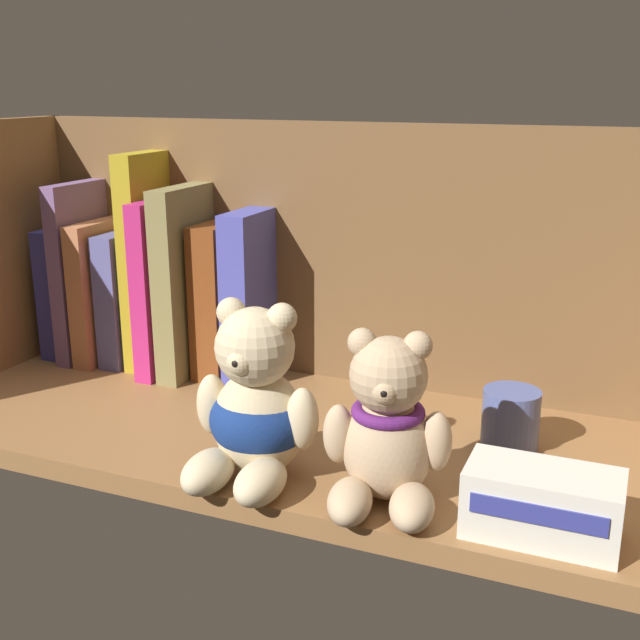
# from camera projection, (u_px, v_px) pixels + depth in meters

# --- Properties ---
(shelf_board) EXTENTS (0.83, 0.29, 0.02)m
(shelf_board) POSITION_uv_depth(u_px,v_px,m) (325.00, 443.00, 0.77)
(shelf_board) COLOR olive
(shelf_board) RESTS_ON ground
(shelf_back_panel) EXTENTS (0.85, 0.01, 0.30)m
(shelf_back_panel) POSITION_uv_depth(u_px,v_px,m) (379.00, 267.00, 0.87)
(shelf_back_panel) COLOR brown
(shelf_back_panel) RESTS_ON ground
(book_0) EXTENTS (0.03, 0.10, 0.16)m
(book_0) POSITION_uv_depth(u_px,v_px,m) (73.00, 289.00, 0.99)
(book_0) COLOR #343795
(book_0) RESTS_ON shelf_board
(book_1) EXTENTS (0.02, 0.13, 0.21)m
(book_1) POSITION_uv_depth(u_px,v_px,m) (91.00, 269.00, 0.97)
(book_1) COLOR slate
(book_1) RESTS_ON shelf_board
(book_2) EXTENTS (0.02, 0.13, 0.17)m
(book_2) POSITION_uv_depth(u_px,v_px,m) (110.00, 288.00, 0.97)
(book_2) COLOR #B57049
(book_2) RESTS_ON shelf_board
(book_3) EXTENTS (0.03, 0.11, 0.16)m
(book_3) POSITION_uv_depth(u_px,v_px,m) (132.00, 295.00, 0.96)
(book_3) COLOR #535691
(book_3) RESTS_ON shelf_board
(book_4) EXTENTS (0.02, 0.10, 0.25)m
(book_4) POSITION_uv_depth(u_px,v_px,m) (152.00, 260.00, 0.94)
(book_4) COLOR #A7911E
(book_4) RESTS_ON shelf_board
(book_5) EXTENTS (0.02, 0.14, 0.20)m
(book_5) POSITION_uv_depth(u_px,v_px,m) (173.00, 283.00, 0.93)
(book_5) COLOR #B9256C
(book_5) RESTS_ON shelf_board
(book_6) EXTENTS (0.03, 0.14, 0.21)m
(book_6) POSITION_uv_depth(u_px,v_px,m) (194.00, 279.00, 0.92)
(book_6) COLOR olive
(book_6) RESTS_ON shelf_board
(book_7) EXTENTS (0.04, 0.09, 0.17)m
(book_7) POSITION_uv_depth(u_px,v_px,m) (223.00, 299.00, 0.91)
(book_7) COLOR brown
(book_7) RESTS_ON shelf_board
(book_8) EXTENTS (0.03, 0.10, 0.19)m
(book_8) POSITION_uv_depth(u_px,v_px,m) (253.00, 295.00, 0.90)
(book_8) COLOR #474BAE
(book_8) RESTS_ON shelf_board
(teddy_bear_larger) EXTENTS (0.11, 0.12, 0.15)m
(teddy_bear_larger) POSITION_uv_depth(u_px,v_px,m) (256.00, 410.00, 0.67)
(teddy_bear_larger) COLOR beige
(teddy_bear_larger) RESTS_ON shelf_board
(teddy_bear_smaller) EXTENTS (0.11, 0.11, 0.14)m
(teddy_bear_smaller) POSITION_uv_depth(u_px,v_px,m) (387.00, 431.00, 0.63)
(teddy_bear_smaller) COLOR tan
(teddy_bear_smaller) RESTS_ON shelf_board
(pillar_candle) EXTENTS (0.05, 0.05, 0.06)m
(pillar_candle) POSITION_uv_depth(u_px,v_px,m) (511.00, 419.00, 0.73)
(pillar_candle) COLOR #4C5B99
(pillar_candle) RESTS_ON shelf_board
(small_product_box) EXTENTS (0.11, 0.06, 0.05)m
(small_product_box) POSITION_uv_depth(u_px,v_px,m) (542.00, 504.00, 0.59)
(small_product_box) COLOR silver
(small_product_box) RESTS_ON shelf_board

